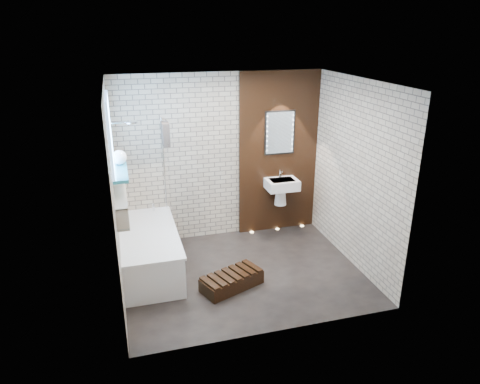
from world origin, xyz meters
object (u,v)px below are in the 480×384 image
object	(u,v)px
led_mirror	(280,133)
bath_screen	(167,172)
bathtub	(149,251)
washbasin	(282,188)
walnut_step	(232,281)

from	to	relation	value
led_mirror	bath_screen	bearing A→B (deg)	-169.34
bathtub	led_mirror	world-z (taller)	led_mirror
bathtub	washbasin	size ratio (longest dim) A/B	3.00
bath_screen	led_mirror	bearing A→B (deg)	10.66
walnut_step	bath_screen	bearing A→B (deg)	117.94
bathtub	washbasin	distance (m)	2.32
bath_screen	walnut_step	size ratio (longest dim) A/B	1.73
bath_screen	walnut_step	world-z (taller)	bath_screen
washbasin	led_mirror	size ratio (longest dim) A/B	0.83
bathtub	led_mirror	xyz separation A→B (m)	(2.17, 0.78, 1.36)
washbasin	walnut_step	xyz separation A→B (m)	(-1.19, -1.37, -0.70)
bathtub	walnut_step	bearing A→B (deg)	-37.26
bath_screen	walnut_step	distance (m)	1.80
bathtub	led_mirror	bearing A→B (deg)	19.78
bathtub	bath_screen	bearing A→B (deg)	51.10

